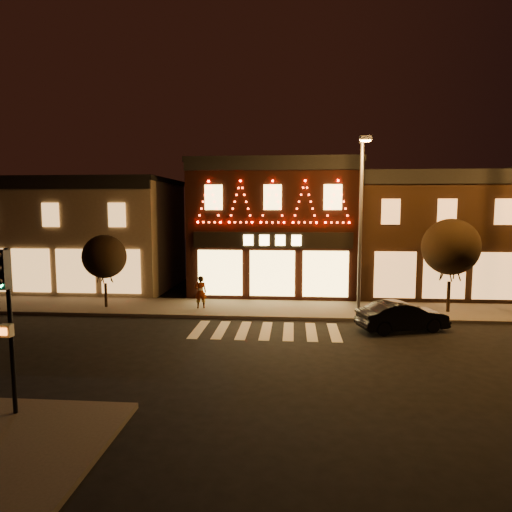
# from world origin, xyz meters

# --- Properties ---
(ground) EXTENTS (120.00, 120.00, 0.00)m
(ground) POSITION_xyz_m (0.00, 0.00, 0.00)
(ground) COLOR black
(ground) RESTS_ON ground
(sidewalk_far) EXTENTS (44.00, 4.00, 0.15)m
(sidewalk_far) POSITION_xyz_m (2.00, 8.00, 0.07)
(sidewalk_far) COLOR #47423D
(sidewalk_far) RESTS_ON ground
(building_left) EXTENTS (12.20, 8.28, 7.30)m
(building_left) POSITION_xyz_m (-13.00, 13.99, 3.66)
(building_left) COLOR #7A6C57
(building_left) RESTS_ON ground
(building_pulp) EXTENTS (10.20, 8.34, 8.30)m
(building_pulp) POSITION_xyz_m (0.00, 13.98, 4.16)
(building_pulp) COLOR black
(building_pulp) RESTS_ON ground
(building_right_a) EXTENTS (9.20, 8.28, 7.50)m
(building_right_a) POSITION_xyz_m (9.50, 13.99, 3.76)
(building_right_a) COLOR #331E12
(building_right_a) RESTS_ON ground
(traffic_signal_near) EXTENTS (0.30, 0.44, 4.29)m
(traffic_signal_near) POSITION_xyz_m (-5.97, -4.98, 3.18)
(traffic_signal_near) COLOR black
(traffic_signal_near) RESTS_ON sidewalk_near
(streetlamp_mid) EXTENTS (0.55, 1.94, 8.45)m
(streetlamp_mid) POSITION_xyz_m (4.37, 6.35, 5.11)
(streetlamp_mid) COLOR #59595E
(streetlamp_mid) RESTS_ON sidewalk_far
(tree_left) EXTENTS (2.30, 2.30, 3.85)m
(tree_left) POSITION_xyz_m (-8.78, 7.52, 2.84)
(tree_left) COLOR black
(tree_left) RESTS_ON sidewalk_far
(tree_right) EXTENTS (2.83, 2.83, 4.73)m
(tree_right) POSITION_xyz_m (9.07, 7.84, 3.46)
(tree_right) COLOR black
(tree_right) RESTS_ON sidewalk_far
(dark_sedan) EXTENTS (4.20, 2.45, 1.31)m
(dark_sedan) POSITION_xyz_m (6.01, 4.54, 0.65)
(dark_sedan) COLOR black
(dark_sedan) RESTS_ON ground
(pedestrian) EXTENTS (0.71, 0.55, 1.71)m
(pedestrian) POSITION_xyz_m (-3.67, 7.61, 1.01)
(pedestrian) COLOR gray
(pedestrian) RESTS_ON sidewalk_far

